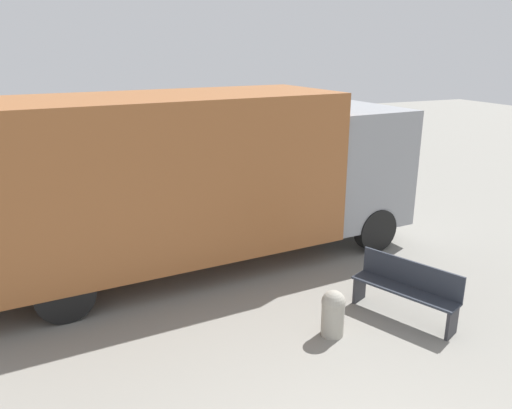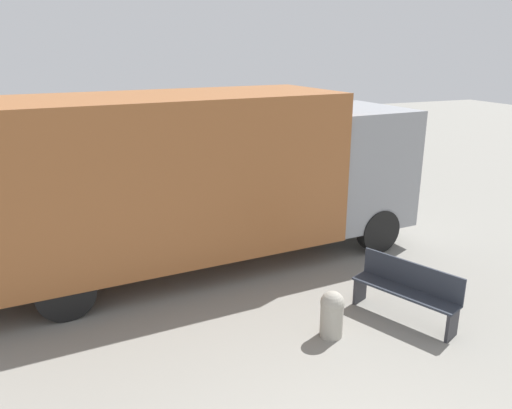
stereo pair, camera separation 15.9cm
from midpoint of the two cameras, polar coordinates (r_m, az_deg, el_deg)
delivery_truck at (r=9.68m, az=-7.13°, el=3.45°), size 9.07×3.08×3.39m
park_bench at (r=8.47m, az=16.30°, el=-9.04°), size 1.04×1.75×0.94m
bollard_near_bench at (r=7.77m, az=8.20°, el=-12.04°), size 0.36×0.36×0.74m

